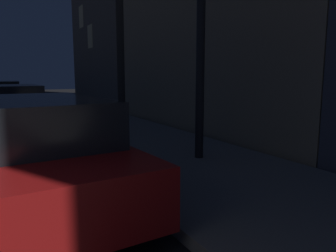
# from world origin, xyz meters

# --- Properties ---
(car_red) EXTENTS (2.20, 4.68, 1.43)m
(car_red) POSITION_xyz_m (2.85, 3.68, 0.72)
(car_red) COLOR maroon
(car_red) RESTS_ON ground
(car_black) EXTENTS (2.24, 4.12, 1.43)m
(car_black) POSITION_xyz_m (2.85, 9.71, 0.72)
(car_black) COLOR black
(car_black) RESTS_ON ground
(car_yellow_cab) EXTENTS (2.32, 4.65, 1.43)m
(car_yellow_cab) POSITION_xyz_m (2.85, 16.48, 0.71)
(car_yellow_cab) COLOR gold
(car_yellow_cab) RESTS_ON ground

